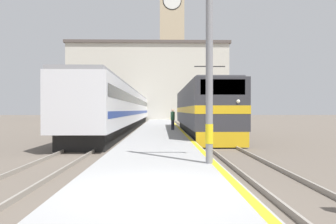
% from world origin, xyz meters
% --- Properties ---
extents(ground_plane, '(200.00, 200.00, 0.00)m').
position_xyz_m(ground_plane, '(0.00, 30.00, 0.00)').
color(ground_plane, '#60564C').
extents(platform, '(3.84, 140.00, 0.41)m').
position_xyz_m(platform, '(0.00, 25.00, 0.20)').
color(platform, '#999999').
rests_on(platform, ground).
extents(rail_track_near, '(2.84, 140.00, 0.16)m').
position_xyz_m(rail_track_near, '(3.32, 25.00, 0.03)').
color(rail_track_near, '#60564C').
rests_on(rail_track_near, ground).
extents(rail_track_far, '(2.84, 140.00, 0.16)m').
position_xyz_m(rail_track_far, '(-3.77, 25.00, 0.03)').
color(rail_track_far, '#60564C').
rests_on(rail_track_far, ground).
extents(locomotive_train, '(2.92, 18.52, 4.92)m').
position_xyz_m(locomotive_train, '(3.32, 19.30, 2.02)').
color(locomotive_train, black).
rests_on(locomotive_train, ground).
extents(passenger_train, '(2.92, 45.41, 4.05)m').
position_xyz_m(passenger_train, '(-3.77, 30.66, 2.18)').
color(passenger_train, black).
rests_on(passenger_train, ground).
extents(catenary_mast, '(2.01, 0.24, 7.12)m').
position_xyz_m(catenary_mast, '(1.69, 3.28, 3.97)').
color(catenary_mast, gray).
rests_on(catenary_mast, platform).
extents(person_on_platform, '(0.34, 0.34, 1.71)m').
position_xyz_m(person_on_platform, '(1.08, 20.17, 1.30)').
color(person_on_platform, '#23232D').
rests_on(person_on_platform, platform).
extents(clock_tower, '(6.13, 6.13, 31.77)m').
position_xyz_m(clock_tower, '(2.33, 61.14, 16.89)').
color(clock_tower, tan).
rests_on(clock_tower, ground).
extents(station_building, '(28.99, 8.85, 14.16)m').
position_xyz_m(station_building, '(-2.20, 54.11, 7.10)').
color(station_building, beige).
rests_on(station_building, ground).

